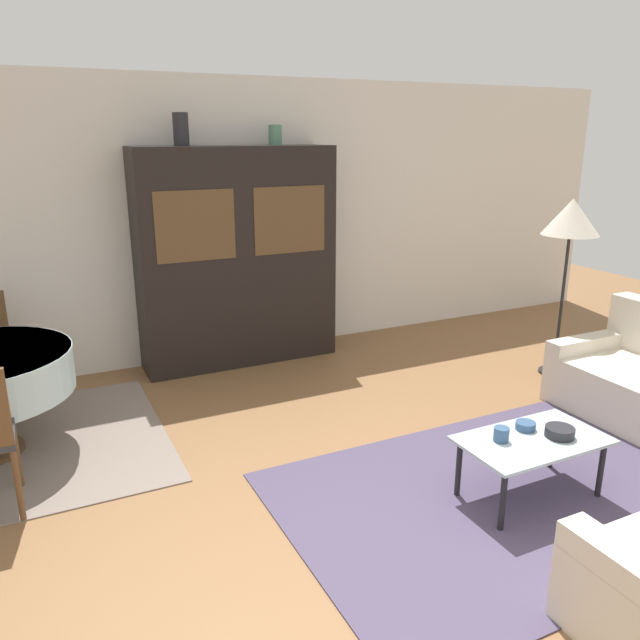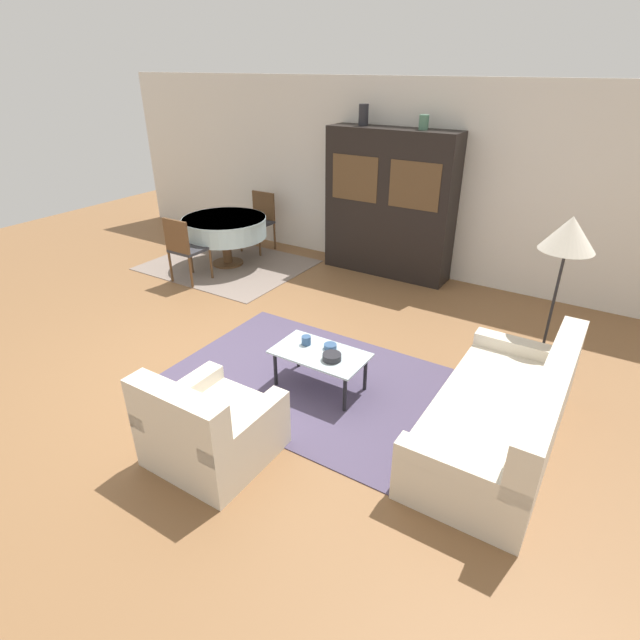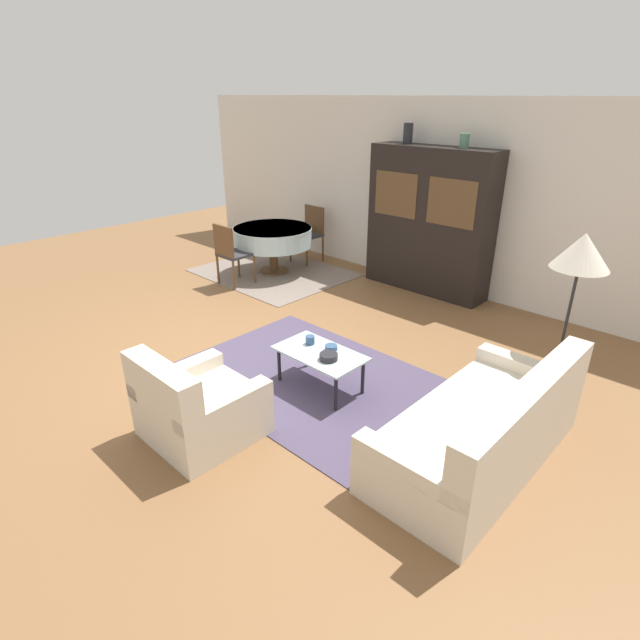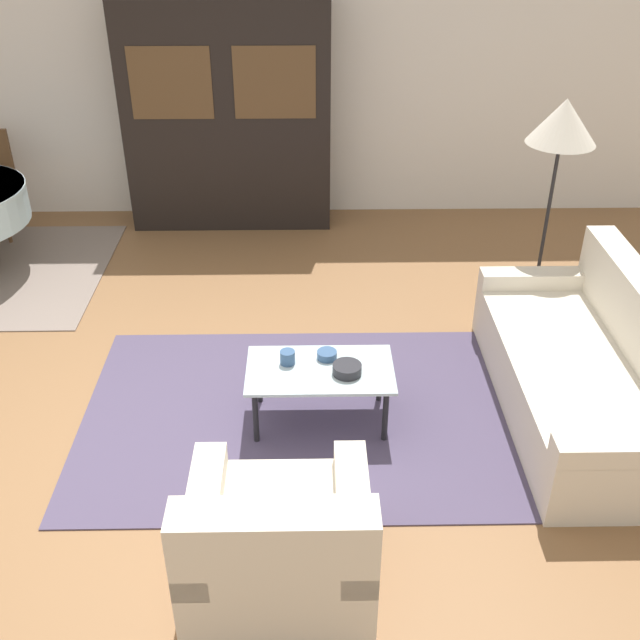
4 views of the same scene
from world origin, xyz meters
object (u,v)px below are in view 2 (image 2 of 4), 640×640
Objects in this scene: coffee_table at (320,356)px; bowl at (332,357)px; cup at (306,340)px; vase_short at (424,122)px; floor_lamp at (569,238)px; dining_chair_near at (184,246)px; vase_tall at (364,115)px; bowl_small at (330,346)px; couch at (503,418)px; armchair at (209,429)px; dining_chair_far at (260,218)px; display_cabinet at (389,204)px; dining_table at (225,227)px.

coffee_table is 5.11× the size of bowl.
vase_short is at bearing 93.44° from cup.
floor_lamp is at bearing -37.62° from vase_short.
dining_chair_near is 3.09m from vase_tall.
bowl_small is at bearing -81.92° from vase_short.
bowl is at bearing -17.61° from coffee_table.
couch is at bearing -55.49° from vase_short.
bowl_small is (0.26, 1.41, 0.13)m from armchair.
vase_short is (-2.13, 1.64, 0.73)m from floor_lamp.
vase_short is at bearing -175.88° from dining_chair_far.
bowl_small is at bearing 137.59° from dining_chair_far.
display_cabinet reaches higher than bowl.
dining_chair_far reaches higher than coffee_table.
vase_short is at bearing 21.50° from dining_table.
display_cabinet reaches higher than bowl_small.
display_cabinet is (-0.80, 3.12, 0.68)m from coffee_table.
bowl is 3.91m from vase_tall.
dining_table is 4.90m from floor_lamp.
armchair is 4.77× the size of vase_short.
dining_chair_near is at bearing 138.29° from armchair.
vase_short is at bearing 142.38° from floor_lamp.
dining_chair_near is (-2.25, -1.90, -0.49)m from display_cabinet.
armchair is 1.44m from bowl_small.
vase_short is at bearing 92.16° from armchair.
cup is (0.02, 1.36, 0.15)m from armchair.
cup is (-1.91, -0.02, 0.16)m from couch.
display_cabinet is at bearing 106.79° from bowl.
coffee_table is (0.22, 1.30, 0.07)m from armchair.
dining_chair_far reaches higher than bowl_small.
floor_lamp is at bearing -28.59° from vase_tall.
dining_table is at bearing -149.47° from vase_tall.
vase_tall is at bearing 112.05° from coffee_table.
armchair reaches higher than cup.
dining_table reaches higher than bowl.
coffee_table is (-1.71, -0.08, 0.07)m from couch.
vase_tall is at bearing 179.89° from display_cabinet.
display_cabinet is 3.37m from bowl.
vase_short reaches higher than display_cabinet.
bowl is 0.20m from bowl_small.
floor_lamp is (4.79, -1.45, 0.88)m from dining_chair_far.
coffee_table is 0.95× the size of dining_chair_near.
floor_lamp is (1.97, 2.78, 1.14)m from armchair.
coffee_table is 0.23m from cup.
display_cabinet is 1.63× the size of dining_table.
cup is at bearing 89.25° from armchair.
coffee_table is at bearing -34.33° from dining_table.
floor_lamp is at bearing 54.73° from armchair.
display_cabinet is 3.05m from floor_lamp.
cup is at bearing -143.91° from floor_lamp.
vase_tall is (-3.02, 1.64, 0.78)m from floor_lamp.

